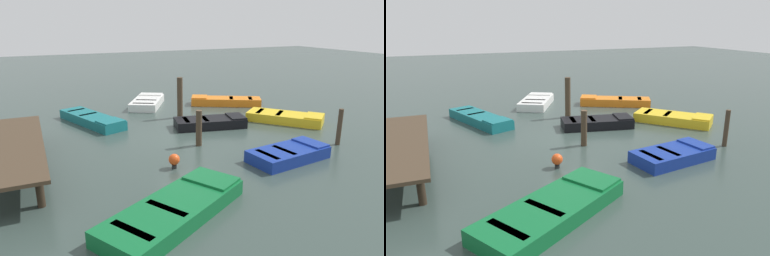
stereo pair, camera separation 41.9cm
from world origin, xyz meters
TOP-DOWN VIEW (x-y plane):
  - ground_plane at (0.00, 0.00)m, footprint 80.00×80.00m
  - dock_segment at (-1.00, 6.47)m, footprint 6.49×1.80m
  - rowboat_blue at (-3.69, -1.88)m, footprint 1.65×2.88m
  - rowboat_teal at (3.57, 3.34)m, footprint 4.14×2.42m
  - rowboat_orange at (4.35, -4.06)m, footprint 2.80×3.85m
  - rowboat_black at (0.86, -1.30)m, footprint 1.85×3.25m
  - rowboat_green at (-5.49, 2.98)m, footprint 3.28×4.25m
  - rowboat_white at (5.89, -0.03)m, footprint 3.28×2.69m
  - rowboat_yellow at (0.13, -4.82)m, footprint 3.43×3.17m
  - mooring_piling_center at (-3.24, -4.59)m, footprint 0.17×0.17m
  - mooring_piling_far_right at (-1.11, 0.24)m, footprint 0.23×0.23m
  - mooring_piling_near_right at (2.90, -0.71)m, footprint 0.27×0.27m
  - marker_buoy at (-2.74, 1.90)m, footprint 0.36×0.36m

SIDE VIEW (x-z plane):
  - ground_plane at x=0.00m, z-range 0.00..0.00m
  - rowboat_green at x=-5.49m, z-range -0.01..0.45m
  - rowboat_teal at x=3.57m, z-range -0.01..0.45m
  - rowboat_orange at x=4.35m, z-range -0.01..0.45m
  - rowboat_yellow at x=0.13m, z-range -0.01..0.45m
  - rowboat_black at x=0.86m, z-range -0.01..0.45m
  - rowboat_white at x=5.89m, z-range -0.01..0.45m
  - rowboat_blue at x=-3.69m, z-range -0.01..0.45m
  - marker_buoy at x=-2.74m, z-range 0.05..0.53m
  - mooring_piling_far_right at x=-1.11m, z-range 0.00..1.36m
  - mooring_piling_center at x=-3.24m, z-range 0.00..1.39m
  - dock_segment at x=-1.00m, z-range 0.37..1.32m
  - mooring_piling_near_right at x=2.90m, z-range 0.00..1.94m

